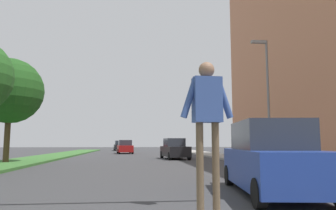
{
  "coord_description": "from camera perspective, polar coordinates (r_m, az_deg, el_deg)",
  "views": [
    {
      "loc": [
        -0.24,
        2.02,
        1.38
      ],
      "look_at": [
        0.97,
        13.0,
        2.7
      ],
      "focal_mm": 33.62,
      "sensor_mm": 36.0,
      "label": 1
    }
  ],
  "objects": [
    {
      "name": "sedan_midblock",
      "position": [
        27.0,
        1.2,
        -8.05
      ],
      "size": [
        2.14,
        4.66,
        1.74
      ],
      "color": "black",
      "rests_on": "ground_plane"
    },
    {
      "name": "suv_crossing",
      "position": [
        9.1,
        18.32,
        -9.3
      ],
      "size": [
        2.52,
        4.81,
        1.97
      ],
      "color": "navy",
      "rests_on": "ground_plane"
    },
    {
      "name": "street_lamp_right",
      "position": [
        20.01,
        17.43,
        2.74
      ],
      "size": [
        1.02,
        0.24,
        7.5
      ],
      "color": "slate",
      "rests_on": "sidewalk_right"
    },
    {
      "name": "tree_far",
      "position": [
        23.0,
        -26.75,
        2.28
      ],
      "size": [
        4.26,
        4.26,
        6.72
      ],
      "color": "#4C3823",
      "rests_on": "median_strip"
    },
    {
      "name": "pedestrian_performer",
      "position": [
        4.32,
        7.13,
        -3.0
      ],
      "size": [
        0.75,
        0.26,
        2.49
      ],
      "color": "brown",
      "rests_on": "ground_plane"
    },
    {
      "name": "sedan_distant",
      "position": [
        40.28,
        -7.82,
        -7.61
      ],
      "size": [
        2.22,
        4.53,
        1.69
      ],
      "color": "maroon",
      "rests_on": "ground_plane"
    },
    {
      "name": "median_strip",
      "position": [
        27.09,
        -22.87,
        -9.06
      ],
      "size": [
        3.55,
        64.0,
        0.15
      ],
      "primitive_type": "cube",
      "color": "#386B2D",
      "rests_on": "ground_plane"
    },
    {
      "name": "sedan_far_horizon",
      "position": [
        55.22,
        -8.76,
        -7.36
      ],
      "size": [
        2.28,
        4.38,
        1.71
      ],
      "color": "black",
      "rests_on": "ground_plane"
    },
    {
      "name": "ground_plane",
      "position": [
        28.01,
        -5.91,
        -9.61
      ],
      "size": [
        140.0,
        140.0,
        0.0
      ],
      "primitive_type": "plane",
      "color": "#38383A"
    },
    {
      "name": "sidewalk_right",
      "position": [
        27.4,
        12.18,
        -9.4
      ],
      "size": [
        3.0,
        64.0,
        0.15
      ],
      "primitive_type": "cube",
      "color": "#9E9991",
      "rests_on": "ground_plane"
    }
  ]
}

